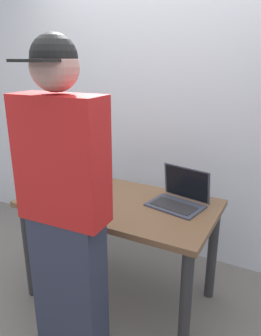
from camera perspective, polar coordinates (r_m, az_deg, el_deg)
The scene contains 7 objects.
ground_plane at distance 2.64m, azimuth -1.74°, elevation -21.13°, with size 8.00×8.00×0.00m, color slate.
desk at distance 2.29m, azimuth -1.90°, elevation -8.64°, with size 1.30×0.72×0.77m.
laptop at distance 2.18m, azimuth 8.58°, elevation -4.97°, with size 0.39×0.33×0.24m.
beer_bottle_amber at distance 2.53m, azimuth -8.65°, elevation -0.22°, with size 0.07×0.07×0.29m.
beer_bottle_dark at distance 2.46m, azimuth -7.50°, elevation -0.33°, with size 0.07×0.07×0.32m.
person_figure at distance 1.68m, azimuth -11.33°, elevation -8.28°, with size 0.45×0.30×1.80m.
back_wall at distance 2.80m, azimuth 6.35°, elevation 10.50°, with size 6.00×0.10×2.60m, color silver.
Camera 1 is at (1.01, -1.76, 1.69)m, focal length 34.87 mm.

